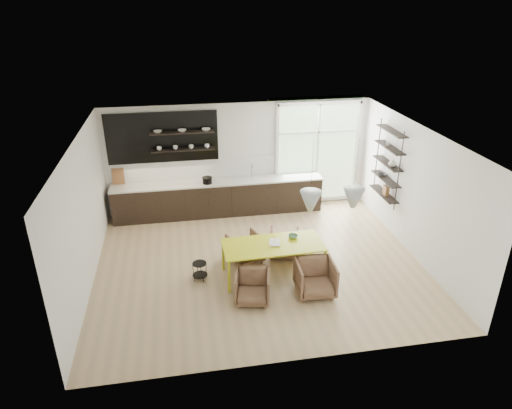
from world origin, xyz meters
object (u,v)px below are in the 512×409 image
armchair_back_right (284,243)px  wire_stool (200,269)px  dining_table (273,246)px  armchair_front_right (315,278)px  armchair_front_left (252,287)px  armchair_back_left (245,248)px

armchair_back_right → wire_stool: size_ratio=1.65×
dining_table → armchair_front_right: 1.08m
armchair_front_left → wire_stool: armchair_front_left is taller
armchair_front_left → wire_stool: 1.30m
armchair_back_right → dining_table: bearing=77.3°
armchair_back_left → armchair_front_right: bearing=110.6°
armchair_back_right → armchair_front_right: (0.27, -1.53, 0.05)m
dining_table → armchair_back_left: 0.92m
armchair_back_right → armchair_front_left: 1.85m
armchair_back_left → armchair_back_right: size_ratio=1.06×
armchair_front_left → armchair_front_right: armchair_front_right is taller
armchair_back_left → armchair_front_right: armchair_front_right is taller
wire_stool → armchair_back_left: bearing=28.9°
armchair_front_right → armchair_front_left: bearing=-175.7°
dining_table → armchair_front_left: dining_table is taller
dining_table → armchair_back_right: size_ratio=3.20×
wire_stool → armchair_front_right: bearing=-21.2°
dining_table → wire_stool: 1.58m
armchair_back_left → wire_stool: (-1.03, -0.57, -0.06)m
armchair_back_left → wire_stool: size_ratio=1.74×
dining_table → armchair_back_left: dining_table is taller
armchair_back_left → armchair_front_left: size_ratio=1.01×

